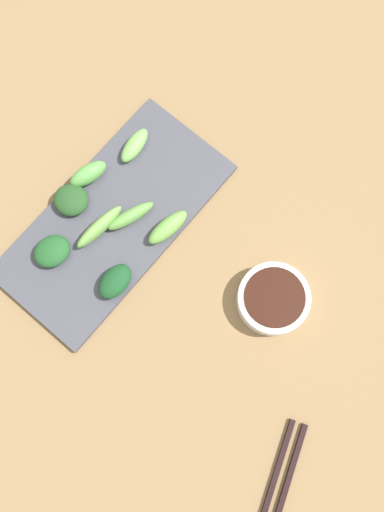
{
  "coord_description": "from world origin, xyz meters",
  "views": [
    {
      "loc": [
        -0.13,
        0.14,
        0.9
      ],
      "look_at": [
        -0.01,
        -0.0,
        0.05
      ],
      "focal_mm": 39.86,
      "sensor_mm": 36.0,
      "label": 1
    }
  ],
  "objects": [
    {
      "name": "broccoli_stalk_2",
      "position": [
        0.05,
        -0.02,
        0.05
      ],
      "size": [
        0.04,
        0.08,
        0.03
      ],
      "primitive_type": "ellipsoid",
      "rotation": [
        0.0,
        0.0,
        -0.15
      ],
      "color": "#72B24F",
      "rests_on": "serving_plate"
    },
    {
      "name": "broccoli_stalk_4",
      "position": [
        0.13,
        0.05,
        0.05
      ],
      "size": [
        0.03,
        0.09,
        0.03
      ],
      "primitive_type": "ellipsoid",
      "rotation": [
        0.0,
        0.0,
        -0.09
      ],
      "color": "#79B353",
      "rests_on": "serving_plate"
    },
    {
      "name": "broccoli_leafy_7",
      "position": [
        0.06,
        0.1,
        0.05
      ],
      "size": [
        0.04,
        0.06,
        0.03
      ],
      "primitive_type": "ellipsoid",
      "rotation": [
        0.0,
        0.0,
        0.03
      ],
      "color": "#1A4D27",
      "rests_on": "serving_plate"
    },
    {
      "name": "chopsticks",
      "position": [
        -0.33,
        0.19,
        0.02
      ],
      "size": [
        0.11,
        0.23,
        0.01
      ],
      "rotation": [
        0.0,
        0.0,
        0.35
      ],
      "color": "black",
      "rests_on": "tabletop"
    },
    {
      "name": "serving_plate",
      "position": [
        0.13,
        0.03,
        0.03
      ],
      "size": [
        0.19,
        0.39,
        0.01
      ],
      "primitive_type": "cube",
      "color": "#494B55",
      "rests_on": "tabletop"
    },
    {
      "name": "sauce_bowl",
      "position": [
        -0.14,
        -0.03,
        0.04
      ],
      "size": [
        0.11,
        0.11,
        0.04
      ],
      "color": "white",
      "rests_on": "tabletop"
    },
    {
      "name": "tabletop",
      "position": [
        0.0,
        0.0,
        0.01
      ],
      "size": [
        2.1,
        2.1,
        0.02
      ],
      "primitive_type": "cube",
      "color": "#91734C",
      "rests_on": "ground"
    },
    {
      "name": "broccoli_stalk_3",
      "position": [
        0.18,
        -0.08,
        0.04
      ],
      "size": [
        0.03,
        0.07,
        0.02
      ],
      "primitive_type": "ellipsoid",
      "rotation": [
        0.0,
        0.0,
        0.13
      ],
      "color": "#79BA5B",
      "rests_on": "serving_plate"
    },
    {
      "name": "broccoli_leafy_5",
      "position": [
        0.16,
        0.13,
        0.04
      ],
      "size": [
        0.06,
        0.07,
        0.03
      ],
      "primitive_type": "ellipsoid",
      "rotation": [
        0.0,
        0.0,
        -0.29
      ],
      "color": "#225B29",
      "rests_on": "serving_plate"
    },
    {
      "name": "broccoli_stalk_6",
      "position": [
        0.11,
        0.01,
        0.04
      ],
      "size": [
        0.05,
        0.08,
        0.03
      ],
      "primitive_type": "ellipsoid",
      "rotation": [
        0.0,
        0.0,
        -0.32
      ],
      "color": "#6AA74D",
      "rests_on": "serving_plate"
    },
    {
      "name": "broccoli_stalk_0",
      "position": [
        0.21,
        -0.0,
        0.05
      ],
      "size": [
        0.05,
        0.07,
        0.03
      ],
      "primitive_type": "ellipsoid",
      "rotation": [
        0.0,
        0.0,
        -0.28
      ],
      "color": "#62AD51",
      "rests_on": "serving_plate"
    },
    {
      "name": "broccoli_leafy_1",
      "position": [
        0.2,
        0.05,
        0.04
      ],
      "size": [
        0.07,
        0.07,
        0.02
      ],
      "primitive_type": "ellipsoid",
      "rotation": [
        0.0,
        0.0,
        0.27
      ],
      "color": "#265025",
      "rests_on": "serving_plate"
    }
  ]
}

